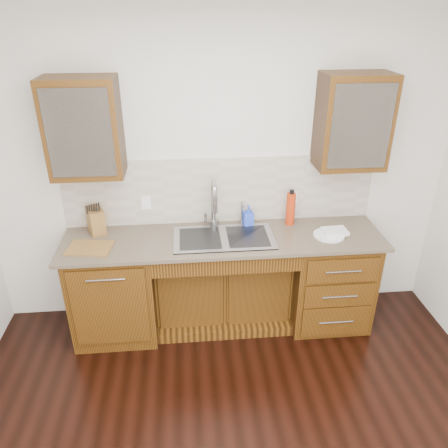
{
  "coord_description": "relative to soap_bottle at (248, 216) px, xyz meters",
  "views": [
    {
      "loc": [
        -0.3,
        -1.78,
        2.68
      ],
      "look_at": [
        0.0,
        1.4,
        1.05
      ],
      "focal_mm": 35.0,
      "sensor_mm": 36.0,
      "label": 1
    }
  ],
  "objects": [
    {
      "name": "outlet_right",
      "position": [
        0.41,
        0.09,
        0.12
      ],
      "size": [
        0.08,
        0.01,
        0.12
      ],
      "primitive_type": "cube",
      "color": "white",
      "rests_on": "backsplash"
    },
    {
      "name": "backsplash",
      "position": [
        -0.24,
        0.11,
        0.2
      ],
      "size": [
        2.7,
        0.02,
        0.59
      ],
      "primitive_type": "cube",
      "color": "beige",
      "rests_on": "wall_back"
    },
    {
      "name": "base_cabinet_right",
      "position": [
        0.71,
        -0.19,
        -0.56
      ],
      "size": [
        0.7,
        0.62,
        0.88
      ],
      "primitive_type": "cube",
      "color": "#593014",
      "rests_on": "ground"
    },
    {
      "name": "sink",
      "position": [
        -0.24,
        -0.22,
        -0.18
      ],
      "size": [
        0.84,
        0.46,
        0.19
      ],
      "primitive_type": "cube",
      "color": "#9E9EA5",
      "rests_on": "countertop"
    },
    {
      "name": "upper_cabinet_left",
      "position": [
        -1.29,
        -0.05,
        0.82
      ],
      "size": [
        0.55,
        0.34,
        0.75
      ],
      "primitive_type": "cube",
      "color": "#593014",
      "rests_on": "wall_back"
    },
    {
      "name": "knife_block",
      "position": [
        -1.31,
        -0.0,
        0.02
      ],
      "size": [
        0.19,
        0.23,
        0.22
      ],
      "primitive_type": "cube",
      "rotation": [
        0.0,
        0.0,
        0.41
      ],
      "color": "#905D42",
      "rests_on": "countertop"
    },
    {
      "name": "cup_left_a",
      "position": [
        -1.41,
        -0.05,
        0.77
      ],
      "size": [
        0.13,
        0.13,
        0.09
      ],
      "primitive_type": "imported",
      "rotation": [
        0.0,
        0.0,
        0.15
      ],
      "color": "white",
      "rests_on": "upper_cabinet_left"
    },
    {
      "name": "cutting_board",
      "position": [
        -1.32,
        -0.3,
        -0.09
      ],
      "size": [
        0.38,
        0.29,
        0.02
      ],
      "primitive_type": "cube",
      "rotation": [
        0.0,
        0.0,
        -0.16
      ],
      "color": "#956220",
      "rests_on": "countertop"
    },
    {
      "name": "cup_right_b",
      "position": [
        0.97,
        -0.05,
        0.77
      ],
      "size": [
        0.12,
        0.12,
        0.1
      ],
      "primitive_type": "imported",
      "rotation": [
        0.0,
        0.0,
        0.08
      ],
      "color": "silver",
      "rests_on": "upper_cabinet_right"
    },
    {
      "name": "outlet_left",
      "position": [
        -0.89,
        0.09,
        0.12
      ],
      "size": [
        0.08,
        0.01,
        0.12
      ],
      "primitive_type": "cube",
      "color": "white",
      "rests_on": "backsplash"
    },
    {
      "name": "upper_cabinet_right",
      "position": [
        0.81,
        -0.05,
        0.82
      ],
      "size": [
        0.55,
        0.34,
        0.75
      ],
      "primitive_type": "cube",
      "color": "#593014",
      "rests_on": "wall_back"
    },
    {
      "name": "plate",
      "position": [
        0.65,
        -0.26,
        -0.09
      ],
      "size": [
        0.31,
        0.31,
        0.01
      ],
      "primitive_type": "cylinder",
      "rotation": [
        0.0,
        0.0,
        -0.19
      ],
      "color": "white",
      "rests_on": "countertop"
    },
    {
      "name": "soap_bottle",
      "position": [
        0.0,
        0.0,
        0.0
      ],
      "size": [
        0.09,
        0.1,
        0.19
      ],
      "primitive_type": "imported",
      "rotation": [
        0.0,
        0.0,
        0.13
      ],
      "color": "blue",
      "rests_on": "countertop"
    },
    {
      "name": "cup_left_b",
      "position": [
        -1.16,
        -0.05,
        0.77
      ],
      "size": [
        0.1,
        0.1,
        0.09
      ],
      "primitive_type": "imported",
      "rotation": [
        0.0,
        0.0,
        0.0
      ],
      "color": "white",
      "rests_on": "upper_cabinet_left"
    },
    {
      "name": "base_cabinet_left",
      "position": [
        -1.19,
        -0.19,
        -0.56
      ],
      "size": [
        0.7,
        0.62,
        0.88
      ],
      "primitive_type": "cube",
      "color": "#593014",
      "rests_on": "ground"
    },
    {
      "name": "cup_right_a",
      "position": [
        0.68,
        -0.05,
        0.77
      ],
      "size": [
        0.13,
        0.13,
        0.09
      ],
      "primitive_type": "imported",
      "rotation": [
        0.0,
        0.0,
        -0.17
      ],
      "color": "white",
      "rests_on": "upper_cabinet_right"
    },
    {
      "name": "countertop",
      "position": [
        -0.24,
        -0.21,
        -0.11
      ],
      "size": [
        2.7,
        0.65,
        0.03
      ],
      "primitive_type": "cube",
      "color": "#84705B",
      "rests_on": "base_cabinet_left"
    },
    {
      "name": "faucet",
      "position": [
        -0.31,
        0.01,
        0.11
      ],
      "size": [
        0.04,
        0.04,
        0.4
      ],
      "primitive_type": "cylinder",
      "color": "#999993",
      "rests_on": "countertop"
    },
    {
      "name": "water_bottle",
      "position": [
        0.37,
        -0.01,
        0.05
      ],
      "size": [
        0.1,
        0.1,
        0.29
      ],
      "primitive_type": "cylinder",
      "rotation": [
        0.0,
        0.0,
        -0.24
      ],
      "color": "#BC2D0C",
      "rests_on": "countertop"
    },
    {
      "name": "filter_tap",
      "position": [
        -0.06,
        0.02,
        0.03
      ],
      "size": [
        0.02,
        0.02,
        0.24
      ],
      "primitive_type": "cylinder",
      "color": "#999993",
      "rests_on": "countertop"
    },
    {
      "name": "dish_towel",
      "position": [
        0.71,
        -0.24,
        -0.06
      ],
      "size": [
        0.22,
        0.16,
        0.03
      ],
      "primitive_type": "cube",
      "rotation": [
        0.0,
        0.0,
        0.08
      ],
      "color": "silver",
      "rests_on": "plate"
    },
    {
      "name": "wall_back",
      "position": [
        -0.24,
        0.17,
        0.35
      ],
      "size": [
        4.0,
        0.1,
        2.7
      ],
      "primitive_type": "cube",
      "color": "silver",
      "rests_on": "ground"
    },
    {
      "name": "base_cabinet_center",
      "position": [
        -0.24,
        -0.1,
        -0.65
      ],
      "size": [
        1.2,
        0.44,
        0.7
      ],
      "primitive_type": "cube",
      "color": "#593014",
      "rests_on": "ground"
    }
  ]
}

